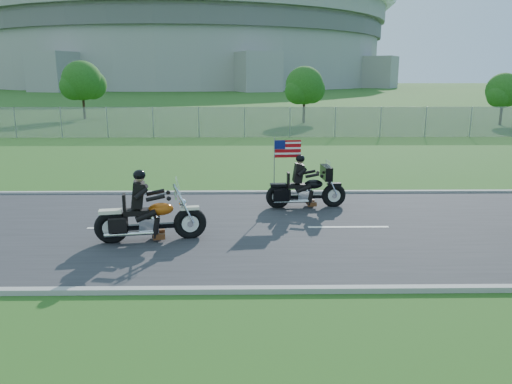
{
  "coord_description": "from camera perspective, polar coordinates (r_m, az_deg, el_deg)",
  "views": [
    {
      "loc": [
        1.29,
        -12.97,
        4.12
      ],
      "look_at": [
        1.48,
        0.0,
        1.04
      ],
      "focal_mm": 35.0,
      "sensor_mm": 36.0,
      "label": 1
    }
  ],
  "objects": [
    {
      "name": "motorcycle_lead",
      "position": [
        12.72,
        -12.11,
        -3.07
      ],
      "size": [
        2.76,
        0.99,
        1.87
      ],
      "rotation": [
        0.0,
        0.0,
        0.18
      ],
      "color": "black",
      "rests_on": "ground"
    },
    {
      "name": "tree_fence_near",
      "position": [
        43.28,
        5.6,
        11.81
      ],
      "size": [
        3.52,
        3.28,
        4.75
      ],
      "color": "#382316",
      "rests_on": "ground"
    },
    {
      "name": "road",
      "position": [
        13.66,
        -6.22,
        -4.17
      ],
      "size": [
        120.0,
        8.0,
        0.04
      ],
      "primitive_type": "cube",
      "color": "#28282B",
      "rests_on": "ground"
    },
    {
      "name": "tree_fence_mid",
      "position": [
        49.42,
        -19.2,
        11.72
      ],
      "size": [
        3.96,
        3.69,
        5.3
      ],
      "color": "#382316",
      "rests_on": "ground"
    },
    {
      "name": "stadium",
      "position": [
        184.56,
        -7.78,
        16.84
      ],
      "size": [
        140.4,
        140.4,
        29.2
      ],
      "color": "#A3A099",
      "rests_on": "ground"
    },
    {
      "name": "ground",
      "position": [
        13.67,
        -6.22,
        -4.25
      ],
      "size": [
        420.0,
        420.0,
        0.0
      ],
      "primitive_type": "plane",
      "color": "#25531A",
      "rests_on": "ground"
    },
    {
      "name": "motorcycle_follow",
      "position": [
        15.62,
        5.73,
        0.22
      ],
      "size": [
        2.54,
        0.84,
        2.12
      ],
      "rotation": [
        0.0,
        0.0,
        0.07
      ],
      "color": "black",
      "rests_on": "ground"
    },
    {
      "name": "curb_north",
      "position": [
        17.55,
        -5.02,
        -0.08
      ],
      "size": [
        120.0,
        0.18,
        0.12
      ],
      "primitive_type": "cube",
      "color": "#9E9B93",
      "rests_on": "ground"
    },
    {
      "name": "tree_fence_far",
      "position": [
        45.97,
        26.45,
        10.18
      ],
      "size": [
        3.08,
        2.87,
        4.2
      ],
      "color": "#382316",
      "rests_on": "ground"
    },
    {
      "name": "fence",
      "position": [
        33.71,
        -11.68,
        7.8
      ],
      "size": [
        60.0,
        0.03,
        2.0
      ],
      "primitive_type": "cube",
      "color": "gray",
      "rests_on": "ground"
    },
    {
      "name": "curb_south",
      "position": [
        9.89,
        -8.4,
        -11.09
      ],
      "size": [
        120.0,
        0.18,
        0.12
      ],
      "primitive_type": "cube",
      "color": "#9E9B93",
      "rests_on": "ground"
    }
  ]
}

